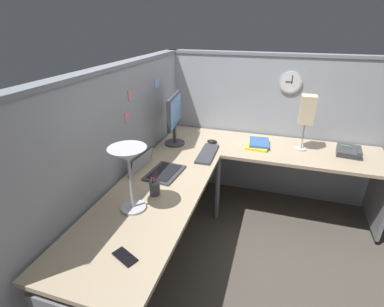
# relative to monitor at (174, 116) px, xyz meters

# --- Properties ---
(ground_plane) EXTENTS (6.80, 6.80, 0.00)m
(ground_plane) POSITION_rel_monitor_xyz_m (-0.27, -0.64, -1.02)
(ground_plane) COLOR #4C443D
(cubicle_wall_back) EXTENTS (2.57, 0.12, 1.58)m
(cubicle_wall_back) POSITION_rel_monitor_xyz_m (-0.63, 0.23, -0.23)
(cubicle_wall_back) COLOR #999EA8
(cubicle_wall_back) RESTS_ON ground
(cubicle_wall_right) EXTENTS (0.12, 2.37, 1.58)m
(cubicle_wall_right) POSITION_rel_monitor_xyz_m (0.60, -0.90, -0.23)
(cubicle_wall_right) COLOR #999EA8
(cubicle_wall_right) RESTS_ON ground
(desk) EXTENTS (2.35, 2.15, 0.73)m
(desk) POSITION_rel_monitor_xyz_m (-0.41, -0.69, -0.39)
(desk) COLOR tan
(desk) RESTS_ON ground
(monitor) EXTENTS (0.46, 0.20, 0.50)m
(monitor) POSITION_rel_monitor_xyz_m (0.00, 0.00, 0.00)
(monitor) COLOR #38383D
(monitor) RESTS_ON desk
(laptop) EXTENTS (0.37, 0.41, 0.22)m
(laptop) POSITION_rel_monitor_xyz_m (-0.60, -0.04, -0.27)
(laptop) COLOR #38383D
(laptop) RESTS_ON desk
(keyboard) EXTENTS (0.43, 0.15, 0.02)m
(keyboard) POSITION_rel_monitor_xyz_m (-0.15, -0.38, -0.28)
(keyboard) COLOR #38383D
(keyboard) RESTS_ON desk
(computer_mouse) EXTENTS (0.06, 0.10, 0.03)m
(computer_mouse) POSITION_rel_monitor_xyz_m (0.13, -0.36, -0.28)
(computer_mouse) COLOR black
(computer_mouse) RESTS_ON desk
(desk_lamp_dome) EXTENTS (0.24, 0.24, 0.44)m
(desk_lamp_dome) POSITION_rel_monitor_xyz_m (-1.11, -0.11, 0.07)
(desk_lamp_dome) COLOR #B7BABF
(desk_lamp_dome) RESTS_ON desk
(pen_cup) EXTENTS (0.08, 0.08, 0.18)m
(pen_cup) POSITION_rel_monitor_xyz_m (-0.91, -0.18, -0.24)
(pen_cup) COLOR #4C4C51
(pen_cup) RESTS_ON desk
(cell_phone) EXTENTS (0.12, 0.16, 0.01)m
(cell_phone) POSITION_rel_monitor_xyz_m (-1.52, -0.28, -0.29)
(cell_phone) COLOR black
(cell_phone) RESTS_ON desk
(office_phone) EXTENTS (0.21, 0.23, 0.11)m
(office_phone) POSITION_rel_monitor_xyz_m (0.22, -1.64, -0.26)
(office_phone) COLOR #38383D
(office_phone) RESTS_ON desk
(book_stack) EXTENTS (0.30, 0.23, 0.04)m
(book_stack) POSITION_rel_monitor_xyz_m (0.20, -0.81, -0.27)
(book_stack) COLOR yellow
(book_stack) RESTS_ON desk
(desk_lamp_paper) EXTENTS (0.13, 0.13, 0.53)m
(desk_lamp_paper) POSITION_rel_monitor_xyz_m (0.24, -1.22, 0.09)
(desk_lamp_paper) COLOR #B7BABF
(desk_lamp_paper) RESTS_ON desk
(wall_clock) EXTENTS (0.04, 0.22, 0.22)m
(wall_clock) POSITION_rel_monitor_xyz_m (0.55, -1.05, 0.28)
(wall_clock) COLOR #B7BABF
(pinned_note_leftmost) EXTENTS (0.08, 0.00, 0.08)m
(pinned_note_leftmost) POSITION_rel_monitor_xyz_m (-0.58, 0.18, 0.15)
(pinned_note_leftmost) COLOR pink
(pinned_note_middle) EXTENTS (0.06, 0.00, 0.08)m
(pinned_note_middle) POSITION_rel_monitor_xyz_m (-0.50, 0.18, 0.31)
(pinned_note_middle) COLOR pink
(pinned_note_rightmost) EXTENTS (0.10, 0.00, 0.08)m
(pinned_note_rightmost) POSITION_rel_monitor_xyz_m (0.03, 0.18, 0.30)
(pinned_note_rightmost) COLOR #99B7E5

